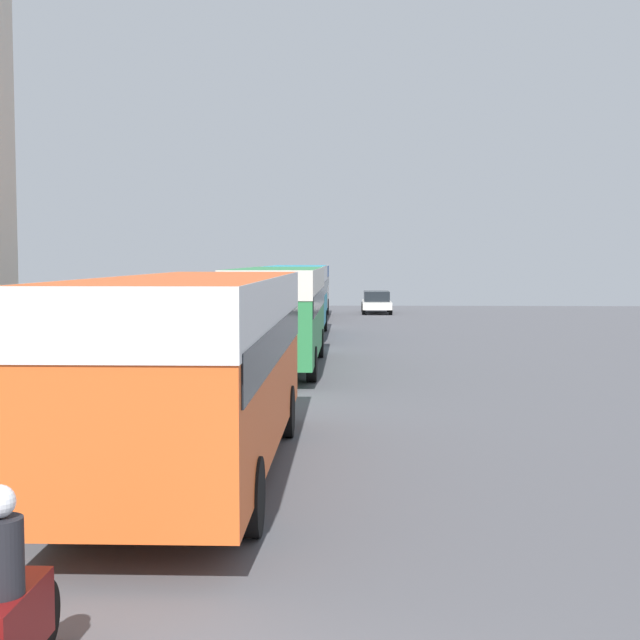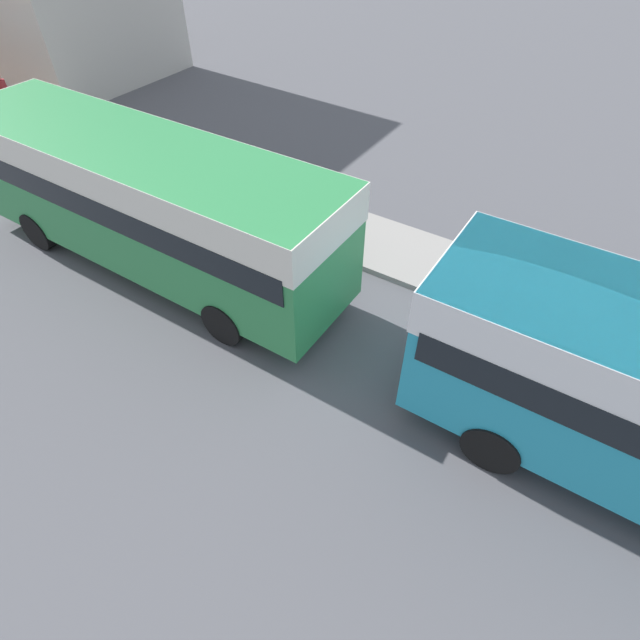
{
  "view_description": "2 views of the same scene",
  "coord_description": "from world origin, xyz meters",
  "px_view_note": "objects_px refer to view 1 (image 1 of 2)",
  "views": [
    {
      "loc": [
        0.67,
        -5.15,
        3.45
      ],
      "look_at": [
        -0.4,
        25.95,
        1.3
      ],
      "focal_mm": 50.0,
      "sensor_mm": 36.0,
      "label": 1
    },
    {
      "loc": [
        4.65,
        31.36,
        7.71
      ],
      "look_at": [
        -1.11,
        27.65,
        1.02
      ],
      "focal_mm": 28.0,
      "sensor_mm": 36.0,
      "label": 2
    }
  ],
  "objects_px": {
    "bus_lead": "(198,347)",
    "bus_third_in_line": "(297,291)",
    "car_crossing": "(376,302)",
    "bus_following": "(280,304)",
    "bus_rear": "(306,284)",
    "motorcycle_behind_lead": "(5,615)",
    "pedestrian_near_curb": "(91,380)"
  },
  "relations": [
    {
      "from": "bus_lead",
      "to": "bus_third_in_line",
      "type": "relative_size",
      "value": 1.11
    },
    {
      "from": "bus_lead",
      "to": "bus_third_in_line",
      "type": "xyz_separation_m",
      "value": [
        0.02,
        25.37,
        -0.03
      ]
    },
    {
      "from": "bus_lead",
      "to": "car_crossing",
      "type": "xyz_separation_m",
      "value": [
        4.04,
        42.24,
        -1.31
      ]
    },
    {
      "from": "bus_lead",
      "to": "bus_following",
      "type": "bearing_deg",
      "value": 89.25
    },
    {
      "from": "bus_third_in_line",
      "to": "bus_rear",
      "type": "height_order",
      "value": "bus_third_in_line"
    },
    {
      "from": "bus_third_in_line",
      "to": "motorcycle_behind_lead",
      "type": "relative_size",
      "value": 4.04
    },
    {
      "from": "bus_third_in_line",
      "to": "pedestrian_near_curb",
      "type": "relative_size",
      "value": 5.27
    },
    {
      "from": "pedestrian_near_curb",
      "to": "car_crossing",
      "type": "bearing_deg",
      "value": 80.02
    },
    {
      "from": "bus_following",
      "to": "motorcycle_behind_lead",
      "type": "xyz_separation_m",
      "value": [
        -0.46,
        -21.16,
        -1.36
      ]
    },
    {
      "from": "bus_third_in_line",
      "to": "bus_rear",
      "type": "xyz_separation_m",
      "value": [
        -0.2,
        11.94,
        -0.06
      ]
    },
    {
      "from": "bus_rear",
      "to": "car_crossing",
      "type": "relative_size",
      "value": 2.11
    },
    {
      "from": "bus_following",
      "to": "bus_rear",
      "type": "relative_size",
      "value": 1.03
    },
    {
      "from": "bus_lead",
      "to": "bus_following",
      "type": "xyz_separation_m",
      "value": [
        0.18,
        13.9,
        -0.01
      ]
    },
    {
      "from": "bus_lead",
      "to": "bus_rear",
      "type": "relative_size",
      "value": 1.04
    },
    {
      "from": "bus_third_in_line",
      "to": "car_crossing",
      "type": "relative_size",
      "value": 1.98
    },
    {
      "from": "bus_third_in_line",
      "to": "pedestrian_near_curb",
      "type": "xyz_separation_m",
      "value": [
        -2.79,
        -21.82,
        -0.99
      ]
    },
    {
      "from": "car_crossing",
      "to": "pedestrian_near_curb",
      "type": "distance_m",
      "value": 39.29
    },
    {
      "from": "bus_third_in_line",
      "to": "car_crossing",
      "type": "xyz_separation_m",
      "value": [
        4.02,
        16.87,
        -1.29
      ]
    },
    {
      "from": "bus_lead",
      "to": "bus_rear",
      "type": "height_order",
      "value": "bus_lead"
    },
    {
      "from": "bus_following",
      "to": "bus_rear",
      "type": "bearing_deg",
      "value": 90.88
    },
    {
      "from": "car_crossing",
      "to": "pedestrian_near_curb",
      "type": "xyz_separation_m",
      "value": [
        -6.81,
        -38.69,
        0.3
      ]
    },
    {
      "from": "motorcycle_behind_lead",
      "to": "bus_following",
      "type": "bearing_deg",
      "value": 88.76
    },
    {
      "from": "motorcycle_behind_lead",
      "to": "pedestrian_near_curb",
      "type": "distance_m",
      "value": 11.1
    },
    {
      "from": "bus_following",
      "to": "car_crossing",
      "type": "relative_size",
      "value": 2.18
    },
    {
      "from": "bus_following",
      "to": "car_crossing",
      "type": "bearing_deg",
      "value": 82.24
    },
    {
      "from": "motorcycle_behind_lead",
      "to": "car_crossing",
      "type": "xyz_separation_m",
      "value": [
        4.32,
        49.5,
        0.05
      ]
    },
    {
      "from": "motorcycle_behind_lead",
      "to": "pedestrian_near_curb",
      "type": "relative_size",
      "value": 1.3
    },
    {
      "from": "bus_lead",
      "to": "bus_following",
      "type": "height_order",
      "value": "bus_lead"
    },
    {
      "from": "bus_following",
      "to": "motorcycle_behind_lead",
      "type": "distance_m",
      "value": 21.21
    },
    {
      "from": "bus_rear",
      "to": "bus_following",
      "type": "bearing_deg",
      "value": -89.12
    },
    {
      "from": "bus_rear",
      "to": "pedestrian_near_curb",
      "type": "xyz_separation_m",
      "value": [
        -2.59,
        -33.76,
        -0.93
      ]
    },
    {
      "from": "bus_lead",
      "to": "motorcycle_behind_lead",
      "type": "distance_m",
      "value": 7.4
    }
  ]
}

